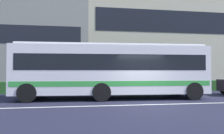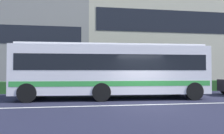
% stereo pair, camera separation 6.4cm
% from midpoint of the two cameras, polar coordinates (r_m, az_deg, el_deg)
% --- Properties ---
extents(ground_plane, '(160.00, 160.00, 0.00)m').
position_cam_midpoint_polar(ground_plane, '(9.75, 10.70, -10.80)').
color(ground_plane, '#202135').
extents(lane_centre_line, '(60.00, 0.16, 0.01)m').
position_cam_midpoint_polar(lane_centre_line, '(9.75, 10.70, -10.78)').
color(lane_centre_line, silver).
rests_on(lane_centre_line, ground_plane).
extents(hedge_row_far, '(23.02, 1.10, 0.85)m').
position_cam_midpoint_polar(hedge_row_far, '(15.72, 1.87, -5.67)').
color(hedge_row_far, '#255421').
rests_on(hedge_row_far, ground_plane).
extents(apartment_block_left, '(19.51, 10.95, 9.23)m').
position_cam_midpoint_polar(apartment_block_left, '(27.70, -27.65, 5.02)').
color(apartment_block_left, gray).
rests_on(apartment_block_left, ground_plane).
extents(apartment_block_right, '(18.94, 10.95, 12.44)m').
position_cam_midpoint_polar(apartment_block_right, '(28.10, 12.96, 8.11)').
color(apartment_block_right, '#B5AE92').
rests_on(apartment_block_right, ground_plane).
extents(transit_bus, '(11.16, 3.08, 3.19)m').
position_cam_midpoint_polar(transit_bus, '(11.73, 0.13, -0.62)').
color(transit_bus, silver).
rests_on(transit_bus, ground_plane).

